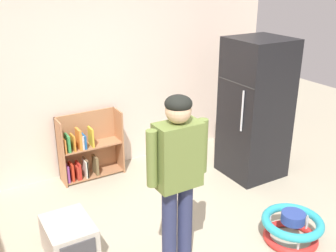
{
  "coord_description": "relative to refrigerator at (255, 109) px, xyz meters",
  "views": [
    {
      "loc": [
        -1.73,
        -2.39,
        2.54
      ],
      "look_at": [
        0.07,
        0.67,
        1.13
      ],
      "focal_mm": 42.66,
      "sensor_mm": 36.0,
      "label": 1
    }
  ],
  "objects": [
    {
      "name": "bookshelf",
      "position": [
        -1.91,
        1.0,
        -0.52
      ],
      "size": [
        0.8,
        0.28,
        0.85
      ],
      "color": "#AD754D",
      "rests_on": "ground"
    },
    {
      "name": "baby_walker",
      "position": [
        -0.63,
        -1.31,
        -0.73
      ],
      "size": [
        0.6,
        0.6,
        0.32
      ],
      "color": "red",
      "rests_on": "ground"
    },
    {
      "name": "standing_person",
      "position": [
        -1.81,
        -1.06,
        0.1
      ],
      "size": [
        0.57,
        0.22,
        1.64
      ],
      "color": "navy",
      "rests_on": "ground"
    },
    {
      "name": "back_wall",
      "position": [
        -1.63,
        1.18,
        0.46
      ],
      "size": [
        5.2,
        0.06,
        2.7
      ],
      "primitive_type": "cube",
      "color": "beige",
      "rests_on": "ground"
    },
    {
      "name": "refrigerator",
      "position": [
        0.0,
        0.0,
        0.0
      ],
      "size": [
        0.73,
        0.68,
        1.78
      ],
      "color": "black",
      "rests_on": "ground"
    },
    {
      "name": "pet_carrier",
      "position": [
        -2.59,
        -0.41,
        -0.71
      ],
      "size": [
        0.42,
        0.55,
        0.36
      ],
      "color": "beige",
      "rests_on": "ground"
    }
  ]
}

